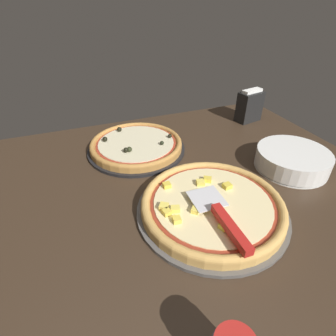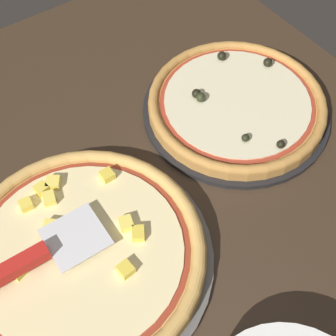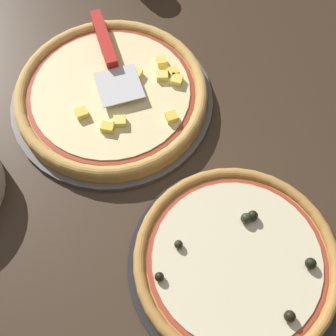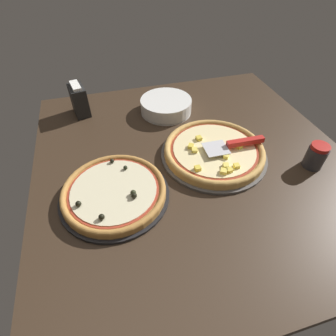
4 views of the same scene
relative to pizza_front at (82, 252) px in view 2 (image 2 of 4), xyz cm
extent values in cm
cube|color=#38281C|center=(1.05, 7.68, -4.43)|extent=(120.04, 115.51, 3.60)
cylinder|color=#565451|center=(0.04, -0.02, -2.13)|extent=(39.61, 39.61, 1.00)
cylinder|color=tan|center=(0.04, -0.02, -0.60)|extent=(37.23, 37.23, 2.06)
torus|color=tan|center=(0.04, -0.02, 0.43)|extent=(37.23, 37.23, 2.25)
cylinder|color=maroon|center=(0.04, -0.02, 0.50)|extent=(32.36, 32.36, 0.15)
cylinder|color=beige|center=(0.04, -0.02, 0.63)|extent=(30.53, 30.53, 0.40)
cube|color=#F4D64C|center=(-11.34, -3.22, 1.46)|extent=(2.06, 2.08, 1.27)
cube|color=#F9E05B|center=(-10.30, 0.24, 1.46)|extent=(2.67, 2.42, 1.27)
cube|color=yellow|center=(-2.04, -8.93, 1.46)|extent=(2.58, 2.45, 1.27)
cube|color=#F9E05B|center=(-12.61, 2.08, 1.46)|extent=(3.00, 3.00, 1.27)
cube|color=#F9E05B|center=(0.41, 7.35, 1.46)|extent=(2.67, 2.52, 1.27)
cube|color=#F4D64C|center=(-12.62, 0.04, 1.46)|extent=(2.14, 2.25, 1.27)
cube|color=#F9E05B|center=(-5.84, -1.87, 1.46)|extent=(2.58, 2.58, 1.27)
cube|color=yellow|center=(6.61, 3.68, 1.46)|extent=(2.32, 2.19, 1.27)
cube|color=yellow|center=(-8.84, 9.91, 1.46)|extent=(2.04, 2.00, 1.27)
cube|color=yellow|center=(2.89, 8.25, 1.46)|extent=(2.90, 2.75, 1.27)
cylinder|color=black|center=(-9.92, 38.44, -2.13)|extent=(35.24, 35.24, 1.00)
cylinder|color=#B77F3D|center=(-9.92, 38.44, -0.67)|extent=(33.13, 33.13, 1.92)
torus|color=#B77F3D|center=(-9.92, 38.44, 0.29)|extent=(33.13, 33.13, 1.90)
cylinder|color=#A33823|center=(-9.92, 38.44, 0.36)|extent=(28.79, 28.79, 0.15)
cylinder|color=beige|center=(-9.92, 38.44, 0.49)|extent=(27.16, 27.16, 0.40)
sphere|color=black|center=(2.71, 37.29, 1.43)|extent=(1.48, 1.48, 1.48)
sphere|color=black|center=(-14.97, 32.73, 1.56)|extent=(1.74, 1.74, 1.74)
sphere|color=black|center=(-13.62, 49.17, 1.57)|extent=(1.78, 1.78, 1.78)
sphere|color=black|center=(-20.23, 43.02, 1.58)|extent=(1.79, 1.79, 1.79)
sphere|color=black|center=(-1.84, 33.34, 1.39)|extent=(1.41, 1.41, 1.41)
sphere|color=#282D19|center=(-13.74, 32.79, 1.57)|extent=(1.77, 1.77, 1.77)
cube|color=silver|center=(-1.62, 0.25, 2.21)|extent=(8.37, 8.65, 0.24)
cube|color=red|center=(-1.90, -11.18, 3.09)|extent=(2.54, 14.47, 2.00)
camera|label=1|loc=(-29.00, -43.56, 46.06)|focal=28.00mm
camera|label=2|loc=(31.82, -6.79, 63.77)|focal=50.00mm
camera|label=3|loc=(7.75, 56.03, 72.54)|focal=50.00mm
camera|label=4|loc=(-67.18, 36.72, 62.79)|focal=28.00mm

